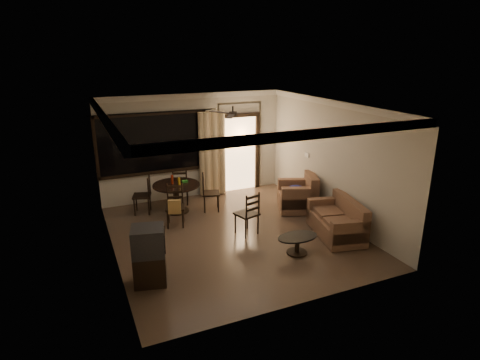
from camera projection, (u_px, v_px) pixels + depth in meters
name	position (u px, v px, depth m)	size (l,w,h in m)	color
ground	(234.00, 234.00, 8.79)	(5.50, 5.50, 0.00)	#7F6651
room_shell	(228.00, 135.00, 10.00)	(5.50, 6.70, 5.50)	beige
dining_table	(177.00, 190.00, 9.88)	(1.15, 1.15, 0.94)	black
dining_chair_west	(143.00, 202.00, 9.88)	(0.53, 0.53, 0.95)	black
dining_chair_east	(211.00, 199.00, 10.06)	(0.53, 0.53, 0.95)	black
dining_chair_south	(175.00, 213.00, 9.15)	(0.53, 0.56, 0.95)	black
dining_chair_north	(181.00, 193.00, 10.49)	(0.53, 0.53, 0.95)	black
tv_cabinet	(149.00, 255.00, 6.82)	(0.64, 0.60, 1.04)	black
sofa	(339.00, 222.00, 8.66)	(1.11, 1.63, 0.80)	#492F21
armchair	(300.00, 196.00, 10.05)	(1.17, 1.17, 0.90)	#492F21
coffee_table	(297.00, 242.00, 7.92)	(0.84, 0.50, 0.37)	black
side_chair	(247.00, 221.00, 8.75)	(0.54, 0.54, 0.98)	black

